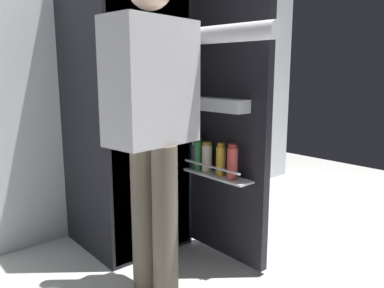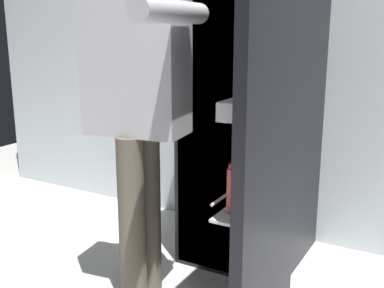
# 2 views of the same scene
# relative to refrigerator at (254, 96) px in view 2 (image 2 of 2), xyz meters

# --- Properties ---
(kitchen_wall) EXTENTS (4.40, 0.10, 2.49)m
(kitchen_wall) POSITION_rel_refrigerator_xyz_m (-0.02, 0.41, 0.36)
(kitchen_wall) COLOR silver
(kitchen_wall) RESTS_ON ground_plane
(refrigerator) EXTENTS (0.63, 1.20, 1.77)m
(refrigerator) POSITION_rel_refrigerator_xyz_m (0.00, 0.00, 0.00)
(refrigerator) COLOR black
(refrigerator) RESTS_ON ground_plane
(person) EXTENTS (0.58, 0.68, 1.57)m
(person) POSITION_rel_refrigerator_xyz_m (-0.27, -0.62, 0.05)
(person) COLOR #665B4C
(person) RESTS_ON ground_plane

